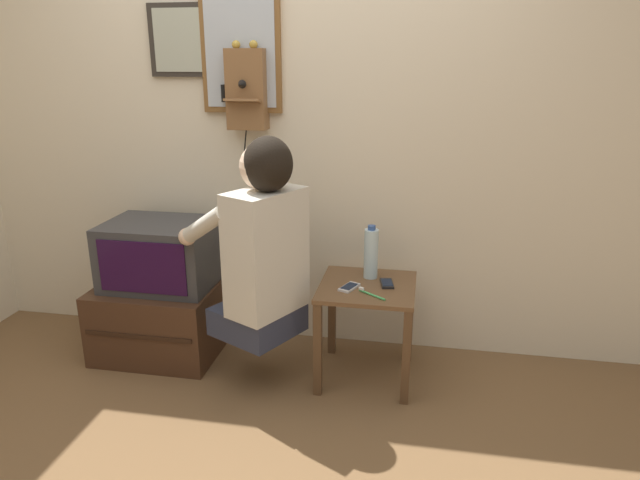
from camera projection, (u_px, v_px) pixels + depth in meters
ground_plane at (222, 473)px, 2.31m from camera, size 14.00×14.00×0.00m
wall_back at (290, 121)px, 3.10m from camera, size 6.80×0.05×2.55m
side_table at (367, 305)px, 2.90m from camera, size 0.48×0.48×0.52m
person at (262, 244)px, 2.70m from camera, size 0.63×0.58×0.99m
tv_stand at (161, 318)px, 3.22m from camera, size 0.66×0.54×0.40m
television at (161, 254)px, 3.11m from camera, size 0.58×0.44×0.36m
wall_phone_antique at (247, 89)px, 3.00m from camera, size 0.25×0.18×0.83m
framed_picture at (188, 40)px, 3.03m from camera, size 0.44×0.03×0.37m
wall_mirror at (241, 54)px, 2.99m from camera, size 0.43×0.03×0.60m
cell_phone_held at (349, 287)px, 2.82m from camera, size 0.10×0.14×0.01m
cell_phone_spare at (387, 283)px, 2.87m from camera, size 0.08×0.13×0.01m
water_bottle at (371, 253)px, 2.92m from camera, size 0.07×0.07×0.28m
toothbrush at (370, 294)px, 2.74m from camera, size 0.14×0.11×0.02m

